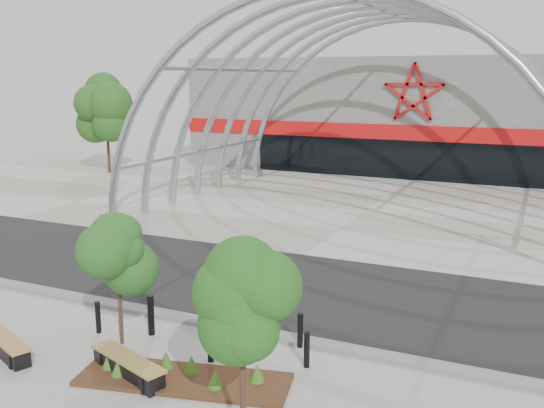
{
  "coord_description": "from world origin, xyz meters",
  "views": [
    {
      "loc": [
        8.14,
        -13.77,
        6.75
      ],
      "look_at": [
        0.0,
        4.0,
        2.6
      ],
      "focal_mm": 40.0,
      "sensor_mm": 36.0,
      "label": 1
    }
  ],
  "objects_px": {
    "street_tree_0": "(117,256)",
    "street_tree_1": "(242,309)",
    "bollard_2": "(211,343)",
    "bench_0": "(6,346)",
    "bench_1": "(128,367)"
  },
  "relations": [
    {
      "from": "bench_0",
      "to": "bench_1",
      "type": "height_order",
      "value": "bench_1"
    },
    {
      "from": "street_tree_1",
      "to": "bollard_2",
      "type": "distance_m",
      "value": 3.95
    },
    {
      "from": "street_tree_1",
      "to": "bench_0",
      "type": "bearing_deg",
      "value": 174.24
    },
    {
      "from": "street_tree_1",
      "to": "bench_1",
      "type": "relative_size",
      "value": 1.53
    },
    {
      "from": "street_tree_1",
      "to": "bollard_2",
      "type": "xyz_separation_m",
      "value": [
        -2.18,
        2.51,
        -2.14
      ]
    },
    {
      "from": "street_tree_1",
      "to": "bollard_2",
      "type": "relative_size",
      "value": 3.89
    },
    {
      "from": "bench_1",
      "to": "bollard_2",
      "type": "relative_size",
      "value": 2.54
    },
    {
      "from": "street_tree_0",
      "to": "bench_0",
      "type": "height_order",
      "value": "street_tree_0"
    },
    {
      "from": "street_tree_1",
      "to": "bollard_2",
      "type": "bearing_deg",
      "value": 130.93
    },
    {
      "from": "street_tree_1",
      "to": "bench_1",
      "type": "height_order",
      "value": "street_tree_1"
    },
    {
      "from": "bench_1",
      "to": "bollard_2",
      "type": "xyz_separation_m",
      "value": [
        1.32,
        1.47,
        0.23
      ]
    },
    {
      "from": "street_tree_1",
      "to": "bench_0",
      "type": "distance_m",
      "value": 7.38
    },
    {
      "from": "bench_0",
      "to": "bench_1",
      "type": "xyz_separation_m",
      "value": [
        3.45,
        0.34,
        0.02
      ]
    },
    {
      "from": "bench_1",
      "to": "bollard_2",
      "type": "bearing_deg",
      "value": 48.07
    },
    {
      "from": "street_tree_0",
      "to": "street_tree_1",
      "type": "relative_size",
      "value": 0.9
    }
  ]
}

